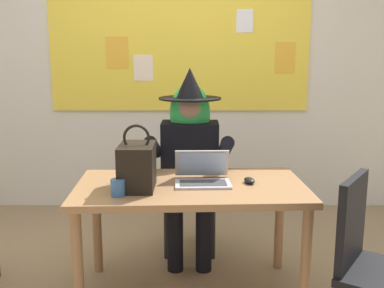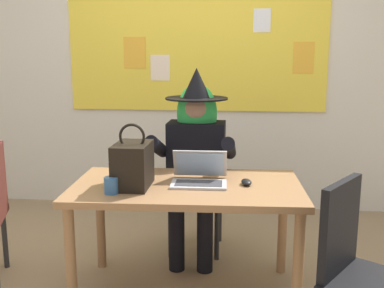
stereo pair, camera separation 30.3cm
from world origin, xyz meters
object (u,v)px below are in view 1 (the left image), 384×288
(chair_at_desk, at_px, (192,181))
(coffee_mug, at_px, (120,188))
(computer_mouse, at_px, (251,180))
(person_costumed, at_px, (192,150))
(desk_main, at_px, (192,198))
(handbag, at_px, (139,166))
(laptop, at_px, (204,176))
(chair_extra_corner, at_px, (374,259))

(chair_at_desk, height_order, coffee_mug, chair_at_desk)
(computer_mouse, distance_m, coffee_mug, 0.80)
(chair_at_desk, distance_m, person_costumed, 0.30)
(chair_at_desk, bearing_deg, person_costumed, -0.08)
(desk_main, bearing_deg, handbag, -165.82)
(laptop, relative_size, computer_mouse, 3.28)
(handbag, bearing_deg, desk_main, 14.18)
(desk_main, bearing_deg, chair_extra_corner, -33.72)
(computer_mouse, height_order, coffee_mug, coffee_mug)
(chair_at_desk, xyz_separation_m, computer_mouse, (0.36, -0.72, 0.21))
(handbag, relative_size, coffee_mug, 3.98)
(desk_main, xyz_separation_m, laptop, (0.07, 0.04, 0.13))
(person_costumed, relative_size, chair_extra_corner, 1.53)
(person_costumed, relative_size, computer_mouse, 13.28)
(chair_at_desk, relative_size, handbag, 2.42)
(chair_extra_corner, bearing_deg, computer_mouse, 164.64)
(computer_mouse, bearing_deg, laptop, 167.92)
(laptop, distance_m, chair_extra_corner, 1.05)
(laptop, bearing_deg, computer_mouse, -3.91)
(handbag, height_order, chair_extra_corner, handbag)
(desk_main, xyz_separation_m, computer_mouse, (0.36, 0.03, 0.10))
(person_costumed, relative_size, coffee_mug, 14.54)
(laptop, height_order, computer_mouse, laptop)
(chair_at_desk, bearing_deg, handbag, -19.64)
(chair_at_desk, height_order, person_costumed, person_costumed)
(chair_at_desk, distance_m, computer_mouse, 0.83)
(person_costumed, xyz_separation_m, laptop, (0.08, -0.58, -0.04))
(computer_mouse, bearing_deg, person_costumed, 111.55)
(person_costumed, bearing_deg, desk_main, 1.42)
(chair_at_desk, distance_m, coffee_mug, 1.07)
(chair_at_desk, relative_size, coffee_mug, 9.64)
(laptop, distance_m, coffee_mug, 0.54)
(coffee_mug, bearing_deg, chair_extra_corner, -15.68)
(desk_main, relative_size, chair_extra_corner, 1.56)
(person_costumed, relative_size, handbag, 3.65)
(person_costumed, distance_m, laptop, 0.59)
(computer_mouse, relative_size, chair_extra_corner, 0.12)
(chair_at_desk, xyz_separation_m, handbag, (-0.30, -0.82, 0.33))
(desk_main, distance_m, computer_mouse, 0.37)
(chair_at_desk, bearing_deg, chair_extra_corner, 34.47)
(desk_main, height_order, computer_mouse, computer_mouse)
(chair_at_desk, bearing_deg, laptop, 7.04)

